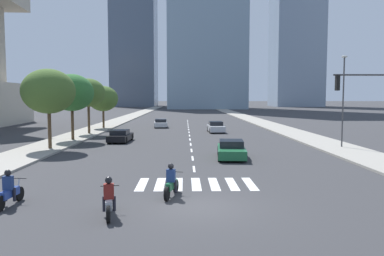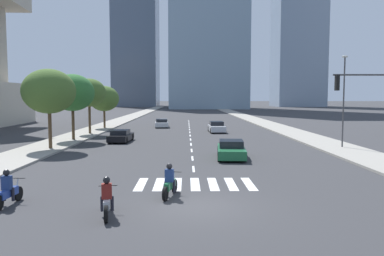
# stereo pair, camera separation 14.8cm
# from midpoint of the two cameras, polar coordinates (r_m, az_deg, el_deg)

# --- Properties ---
(ground_plane) EXTENTS (800.00, 800.00, 0.00)m
(ground_plane) POSITION_cam_midpoint_polar(r_m,az_deg,el_deg) (15.39, 1.09, -11.70)
(ground_plane) COLOR #333335
(sidewalk_east) EXTENTS (4.00, 260.00, 0.15)m
(sidewalk_east) POSITION_cam_midpoint_polar(r_m,az_deg,el_deg) (46.78, 15.19, -0.72)
(sidewalk_east) COLOR gray
(sidewalk_east) RESTS_ON ground
(sidewalk_west) EXTENTS (4.00, 260.00, 0.15)m
(sidewalk_west) POSITION_cam_midpoint_polar(r_m,az_deg,el_deg) (46.51, -15.72, -0.77)
(sidewalk_west) COLOR gray
(sidewalk_west) RESTS_ON ground
(crosswalk_near) EXTENTS (5.85, 2.87, 0.01)m
(crosswalk_near) POSITION_cam_midpoint_polar(r_m,az_deg,el_deg) (19.12, 0.69, -8.43)
(crosswalk_near) COLOR silver
(crosswalk_near) RESTS_ON ground
(lane_divider_center) EXTENTS (0.14, 50.00, 0.01)m
(lane_divider_center) POSITION_cam_midpoint_polar(r_m,az_deg,el_deg) (46.82, -0.25, -0.64)
(lane_divider_center) COLOR silver
(lane_divider_center) RESTS_ON ground
(motorcycle_lead) EXTENTS (0.70, 2.09, 1.49)m
(motorcycle_lead) POSITION_cam_midpoint_polar(r_m,az_deg,el_deg) (16.94, -25.70, -8.60)
(motorcycle_lead) COLOR black
(motorcycle_lead) RESTS_ON ground
(motorcycle_trailing) EXTENTS (0.70, 2.08, 1.49)m
(motorcycle_trailing) POSITION_cam_midpoint_polar(r_m,az_deg,el_deg) (14.33, -12.37, -10.63)
(motorcycle_trailing) COLOR black
(motorcycle_trailing) RESTS_ON ground
(motorcycle_third) EXTENTS (0.80, 2.03, 1.49)m
(motorcycle_third) POSITION_cam_midpoint_polar(r_m,az_deg,el_deg) (16.68, -3.08, -8.34)
(motorcycle_third) COLOR black
(motorcycle_third) RESTS_ON ground
(sedan_green_0) EXTENTS (2.26, 4.68, 1.26)m
(sedan_green_0) POSITION_cam_midpoint_polar(r_m,az_deg,el_deg) (27.23, 6.07, -3.28)
(sedan_green_0) COLOR #1E6038
(sedan_green_0) RESTS_ON ground
(sedan_black_1) EXTENTS (2.02, 4.29, 1.19)m
(sedan_black_1) POSITION_cam_midpoint_polar(r_m,az_deg,el_deg) (37.45, -10.55, -1.21)
(sedan_black_1) COLOR black
(sedan_black_1) RESTS_ON ground
(sedan_silver_2) EXTENTS (2.01, 4.27, 1.33)m
(sedan_silver_2) POSITION_cam_midpoint_polar(r_m,az_deg,el_deg) (46.95, 3.81, 0.11)
(sedan_silver_2) COLOR #B7BABF
(sedan_silver_2) RESTS_ON ground
(sedan_silver_3) EXTENTS (2.10, 4.35, 1.23)m
(sedan_silver_3) POSITION_cam_midpoint_polar(r_m,az_deg,el_deg) (54.59, -4.51, 0.70)
(sedan_silver_3) COLOR #B7BABF
(sedan_silver_3) RESTS_ON ground
(traffic_signal_near) EXTENTS (3.85, 0.28, 5.86)m
(traffic_signal_near) POSITION_cam_midpoint_polar(r_m,az_deg,el_deg) (24.23, 25.52, 3.70)
(traffic_signal_near) COLOR #333335
(traffic_signal_near) RESTS_ON sidewalk_east
(street_lamp_east) EXTENTS (0.50, 0.24, 7.64)m
(street_lamp_east) POSITION_cam_midpoint_polar(r_m,az_deg,el_deg) (34.19, 21.99, 4.72)
(street_lamp_east) COLOR #3F3F42
(street_lamp_east) RESTS_ON sidewalk_east
(street_tree_nearest) EXTENTS (4.28, 4.28, 6.49)m
(street_tree_nearest) POSITION_cam_midpoint_polar(r_m,az_deg,el_deg) (33.06, -20.62, 5.18)
(street_tree_nearest) COLOR #4C3823
(street_tree_nearest) RESTS_ON sidewalk_west
(street_tree_second) EXTENTS (4.27, 4.27, 6.45)m
(street_tree_second) POSITION_cam_midpoint_polar(r_m,az_deg,el_deg) (39.13, -17.46, 5.09)
(street_tree_second) COLOR #4C3823
(street_tree_second) RESTS_ON sidewalk_west
(street_tree_third) EXTENTS (3.82, 3.82, 6.33)m
(street_tree_third) POSITION_cam_midpoint_polar(r_m,az_deg,el_deg) (45.33, -15.14, 5.14)
(street_tree_third) COLOR #4C3823
(street_tree_third) RESTS_ON sidewalk_west
(street_tree_fourth) EXTENTS (4.04, 4.04, 5.71)m
(street_tree_fourth) POSITION_cam_midpoint_polar(r_m,az_deg,el_deg) (53.03, -13.02, 4.33)
(street_tree_fourth) COLOR #4C3823
(street_tree_fourth) RESTS_ON sidewalk_west
(office_tower_right_skyline) EXTENTS (21.54, 20.89, 84.97)m
(office_tower_right_skyline) POSITION_cam_midpoint_polar(r_m,az_deg,el_deg) (189.22, 15.77, 15.96)
(office_tower_right_skyline) COLOR #8C9EB2
(office_tower_right_skyline) RESTS_ON ground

